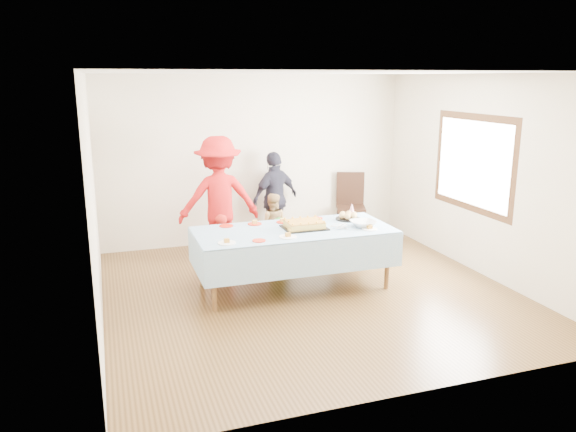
# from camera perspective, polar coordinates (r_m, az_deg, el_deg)

# --- Properties ---
(ground) EXTENTS (5.00, 5.00, 0.00)m
(ground) POSITION_cam_1_polar(r_m,az_deg,el_deg) (7.20, 2.16, -7.68)
(ground) COLOR #492F14
(ground) RESTS_ON ground
(room_walls) EXTENTS (5.04, 5.04, 2.72)m
(room_walls) POSITION_cam_1_polar(r_m,az_deg,el_deg) (6.78, 2.71, 6.46)
(room_walls) COLOR beige
(room_walls) RESTS_ON ground
(party_table) EXTENTS (2.50, 1.10, 0.78)m
(party_table) POSITION_cam_1_polar(r_m,az_deg,el_deg) (7.11, 0.59, -1.78)
(party_table) COLOR brown
(party_table) RESTS_ON ground
(birthday_cake) EXTENTS (0.54, 0.42, 0.10)m
(birthday_cake) POSITION_cam_1_polar(r_m,az_deg,el_deg) (7.14, 1.67, -0.90)
(birthday_cake) COLOR black
(birthday_cake) RESTS_ON party_table
(rolls_tray) EXTENTS (0.34, 0.34, 0.10)m
(rolls_tray) POSITION_cam_1_polar(r_m,az_deg,el_deg) (7.61, 6.12, -0.04)
(rolls_tray) COLOR black
(rolls_tray) RESTS_ON party_table
(punch_bowl) EXTENTS (0.32, 0.32, 0.08)m
(punch_bowl) POSITION_cam_1_polar(r_m,az_deg,el_deg) (7.28, 7.64, -0.77)
(punch_bowl) COLOR silver
(punch_bowl) RESTS_ON party_table
(party_hat) EXTENTS (0.10, 0.10, 0.17)m
(party_hat) POSITION_cam_1_polar(r_m,az_deg,el_deg) (7.86, 6.49, 0.71)
(party_hat) COLOR white
(party_hat) RESTS_ON party_table
(fork_pile) EXTENTS (0.24, 0.18, 0.07)m
(fork_pile) POSITION_cam_1_polar(r_m,az_deg,el_deg) (7.16, 5.33, -1.00)
(fork_pile) COLOR white
(fork_pile) RESTS_ON party_table
(plate_red_far_a) EXTENTS (0.18, 0.18, 0.01)m
(plate_red_far_a) POSITION_cam_1_polar(r_m,az_deg,el_deg) (7.28, -6.30, -1.00)
(plate_red_far_a) COLOR red
(plate_red_far_a) RESTS_ON party_table
(plate_red_far_b) EXTENTS (0.18, 0.18, 0.01)m
(plate_red_far_b) POSITION_cam_1_polar(r_m,az_deg,el_deg) (7.35, -3.40, -0.80)
(plate_red_far_b) COLOR red
(plate_red_far_b) RESTS_ON party_table
(plate_red_far_c) EXTENTS (0.17, 0.17, 0.01)m
(plate_red_far_c) POSITION_cam_1_polar(r_m,az_deg,el_deg) (7.42, -0.55, -0.62)
(plate_red_far_c) COLOR red
(plate_red_far_c) RESTS_ON party_table
(plate_red_far_d) EXTENTS (0.17, 0.17, 0.01)m
(plate_red_far_d) POSITION_cam_1_polar(r_m,az_deg,el_deg) (7.64, 2.93, -0.22)
(plate_red_far_d) COLOR red
(plate_red_far_d) RESTS_ON party_table
(plate_red_near) EXTENTS (0.16, 0.16, 0.01)m
(plate_red_near) POSITION_cam_1_polar(r_m,az_deg,el_deg) (6.60, -2.97, -2.51)
(plate_red_near) COLOR red
(plate_red_near) RESTS_ON party_table
(plate_white_left) EXTENTS (0.21, 0.21, 0.01)m
(plate_white_left) POSITION_cam_1_polar(r_m,az_deg,el_deg) (6.54, -6.24, -2.73)
(plate_white_left) COLOR white
(plate_white_left) RESTS_ON party_table
(plate_white_mid) EXTENTS (0.22, 0.22, 0.01)m
(plate_white_mid) POSITION_cam_1_polar(r_m,az_deg,el_deg) (6.74, -0.01, -2.13)
(plate_white_mid) COLOR white
(plate_white_mid) RESTS_ON party_table
(plate_white_right) EXTENTS (0.20, 0.20, 0.01)m
(plate_white_right) POSITION_cam_1_polar(r_m,az_deg,el_deg) (7.16, 8.29, -1.31)
(plate_white_right) COLOR white
(plate_white_right) RESTS_ON party_table
(dining_chair) EXTENTS (0.60, 0.60, 1.09)m
(dining_chair) POSITION_cam_1_polar(r_m,az_deg,el_deg) (9.57, 6.37, 1.50)
(dining_chair) COLOR black
(dining_chair) RESTS_ON ground
(toddler_left) EXTENTS (0.36, 0.27, 0.87)m
(toddler_left) POSITION_cam_1_polar(r_m,az_deg,el_deg) (7.65, -6.84, -2.99)
(toddler_left) COLOR red
(toddler_left) RESTS_ON ground
(toddler_mid) EXTENTS (0.41, 0.30, 0.76)m
(toddler_mid) POSITION_cam_1_polar(r_m,az_deg,el_deg) (7.85, -0.86, -2.87)
(toddler_mid) COLOR #2C7D29
(toddler_mid) RESTS_ON ground
(toddler_right) EXTENTS (0.56, 0.50, 0.96)m
(toddler_right) POSITION_cam_1_polar(r_m,az_deg,el_deg) (8.51, -1.61, -0.86)
(toddler_right) COLOR tan
(toddler_right) RESTS_ON ground
(adult_left) EXTENTS (1.21, 0.72, 1.84)m
(adult_left) POSITION_cam_1_polar(r_m,az_deg,el_deg) (8.26, -7.03, 1.72)
(adult_left) COLOR red
(adult_left) RESTS_ON ground
(adult_right) EXTENTS (0.96, 0.69, 1.51)m
(adult_right) POSITION_cam_1_polar(r_m,az_deg,el_deg) (9.06, -1.32, 1.83)
(adult_right) COLOR #2B2C3C
(adult_right) RESTS_ON ground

